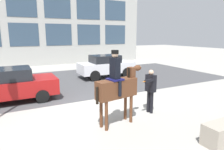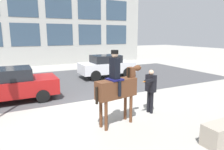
# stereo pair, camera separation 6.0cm
# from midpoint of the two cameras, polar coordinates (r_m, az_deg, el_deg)

# --- Properties ---
(ground_plane) EXTENTS (80.00, 80.00, 0.00)m
(ground_plane) POSITION_cam_midpoint_polar(r_m,az_deg,el_deg) (9.21, -5.97, -8.14)
(ground_plane) COLOR #9E9B93
(road_surface) EXTENTS (22.30, 8.50, 0.01)m
(road_surface) POSITION_cam_midpoint_polar(r_m,az_deg,el_deg) (13.59, -13.17, -1.93)
(road_surface) COLOR #444447
(road_surface) RESTS_ON ground_plane
(mounted_horse_lead) EXTENTS (1.93, 0.68, 2.59)m
(mounted_horse_lead) POSITION_cam_midpoint_polar(r_m,az_deg,el_deg) (6.74, 1.77, -3.26)
(mounted_horse_lead) COLOR #59331E
(mounted_horse_lead) RESTS_ON ground_plane
(pedestrian_bystander) EXTENTS (0.81, 0.56, 1.75)m
(pedestrian_bystander) POSITION_cam_midpoint_polar(r_m,az_deg,el_deg) (7.99, 11.17, -3.64)
(pedestrian_bystander) COLOR black
(pedestrian_bystander) RESTS_ON ground_plane
(street_car_near_lane) EXTENTS (4.16, 1.93, 1.57)m
(street_car_near_lane) POSITION_cam_midpoint_polar(r_m,az_deg,el_deg) (10.40, -27.02, -2.46)
(street_car_near_lane) COLOR maroon
(street_car_near_lane) RESTS_ON ground_plane
(street_car_far_lane) EXTENTS (4.00, 1.77, 1.63)m
(street_car_far_lane) POSITION_cam_midpoint_polar(r_m,az_deg,el_deg) (14.57, -1.40, 2.66)
(street_car_far_lane) COLOR silver
(street_car_far_lane) RESTS_ON ground_plane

